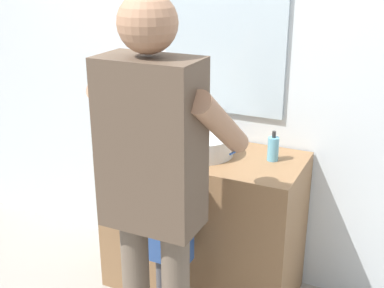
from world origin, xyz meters
name	(u,v)px	position (x,y,z in m)	size (l,w,h in m)	color
back_wall	(227,58)	(0.00, 0.62, 1.35)	(4.40, 0.10, 2.70)	silver
vanity_cabinet	(203,222)	(0.00, 0.30, 0.44)	(1.11, 0.54, 0.88)	olive
sink_basin	(202,144)	(0.00, 0.28, 0.93)	(0.35, 0.35, 0.11)	silver
faucet	(217,129)	(0.00, 0.49, 0.96)	(0.18, 0.14, 0.18)	#B7BABF
toothbrush_cup	(155,133)	(-0.33, 0.34, 0.93)	(0.07, 0.07, 0.21)	#D86666
soap_bottle	(273,149)	(0.38, 0.36, 0.94)	(0.06, 0.06, 0.17)	#66B2D1
child_toddler	(171,237)	(0.00, -0.10, 0.56)	(0.29, 0.29, 0.93)	#47474C
adult_parent	(154,169)	(0.09, -0.41, 1.08)	(0.55, 0.58, 1.79)	#6B5B4C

